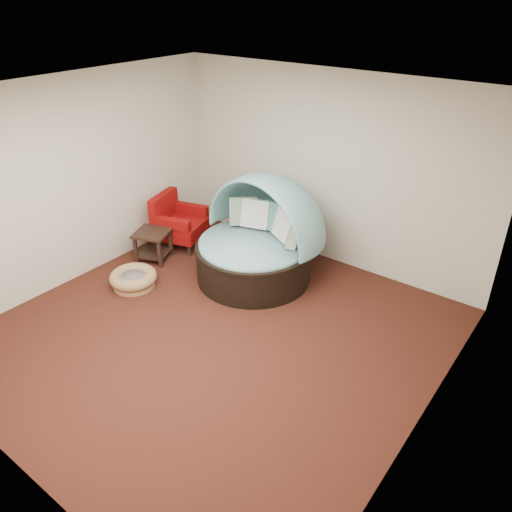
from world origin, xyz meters
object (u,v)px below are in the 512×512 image
Objects in this scene: red_armchair at (178,222)px; pet_basket at (133,279)px; side_table at (153,242)px; canopy_daybed at (258,233)px.

pet_basket is at bearing -88.37° from red_armchair.
pet_basket is 1.11× the size of side_table.
pet_basket is (-1.22, -1.29, -0.58)m from canopy_daybed.
canopy_daybed is 2.93× the size of side_table.
canopy_daybed is 1.67m from red_armchair.
pet_basket is 0.80× the size of red_armchair.
red_armchair is at bearing 96.48° from side_table.
pet_basket is at bearing -64.04° from side_table.
canopy_daybed is 1.72m from side_table.
canopy_daybed is at bearing 46.60° from pet_basket.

